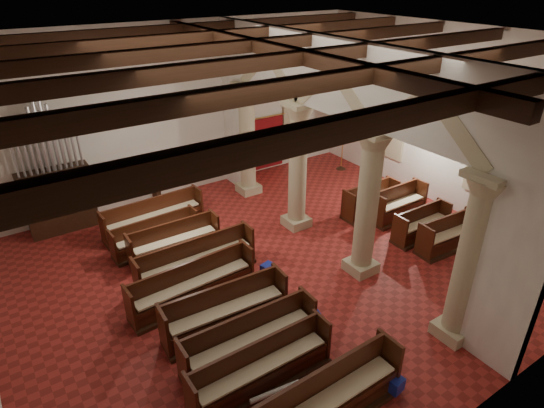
{
  "coord_description": "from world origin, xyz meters",
  "views": [
    {
      "loc": [
        -5.97,
        -8.74,
        7.46
      ],
      "look_at": [
        0.19,
        0.5,
        1.68
      ],
      "focal_mm": 30.0,
      "sensor_mm": 36.0,
      "label": 1
    }
  ],
  "objects_px": {
    "pipe_organ": "(57,190)",
    "processional_banner": "(342,150)",
    "lectern": "(156,190)",
    "aisle_pew_0": "(447,239)"
  },
  "relations": [
    {
      "from": "pipe_organ",
      "to": "aisle_pew_0",
      "type": "xyz_separation_m",
      "value": [
        9.18,
        -7.61,
        -1.02
      ]
    },
    {
      "from": "pipe_organ",
      "to": "aisle_pew_0",
      "type": "relative_size",
      "value": 2.14
    },
    {
      "from": "pipe_organ",
      "to": "aisle_pew_0",
      "type": "distance_m",
      "value": 11.97
    },
    {
      "from": "pipe_organ",
      "to": "processional_banner",
      "type": "xyz_separation_m",
      "value": [
        10.64,
        -1.27,
        -0.53
      ]
    },
    {
      "from": "lectern",
      "to": "aisle_pew_0",
      "type": "height_order",
      "value": "lectern"
    },
    {
      "from": "pipe_organ",
      "to": "processional_banner",
      "type": "distance_m",
      "value": 10.73
    },
    {
      "from": "processional_banner",
      "to": "aisle_pew_0",
      "type": "height_order",
      "value": "processional_banner"
    },
    {
      "from": "pipe_organ",
      "to": "aisle_pew_0",
      "type": "bearing_deg",
      "value": -39.69
    },
    {
      "from": "processional_banner",
      "to": "aisle_pew_0",
      "type": "distance_m",
      "value": 6.53
    },
    {
      "from": "lectern",
      "to": "processional_banner",
      "type": "height_order",
      "value": "processional_banner"
    }
  ]
}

